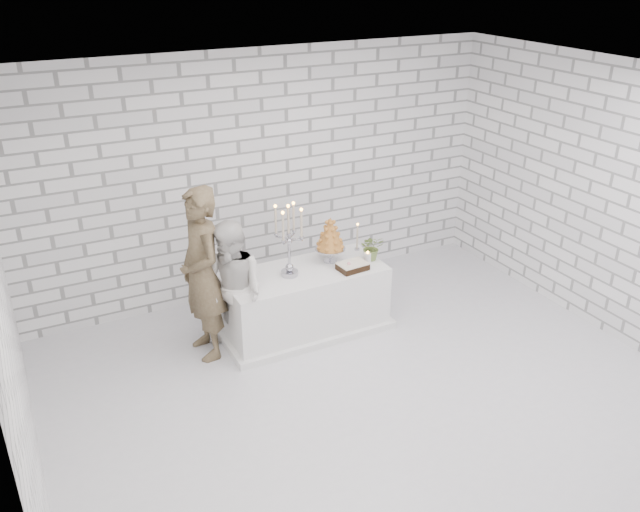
{
  "coord_description": "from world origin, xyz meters",
  "views": [
    {
      "loc": [
        -2.84,
        -4.55,
        3.98
      ],
      "look_at": [
        -0.0,
        1.01,
        1.05
      ],
      "focal_mm": 36.77,
      "sensor_mm": 36.0,
      "label": 1
    }
  ],
  "objects_px": {
    "cake_table": "(304,301)",
    "groom": "(202,274)",
    "candelabra": "(289,241)",
    "croquembouche": "(330,240)",
    "bride": "(233,292)"
  },
  "relations": [
    {
      "from": "cake_table",
      "to": "groom",
      "type": "distance_m",
      "value": 1.27
    },
    {
      "from": "cake_table",
      "to": "candelabra",
      "type": "relative_size",
      "value": 2.18
    },
    {
      "from": "cake_table",
      "to": "croquembouche",
      "type": "relative_size",
      "value": 3.35
    },
    {
      "from": "cake_table",
      "to": "bride",
      "type": "relative_size",
      "value": 1.18
    },
    {
      "from": "cake_table",
      "to": "candelabra",
      "type": "xyz_separation_m",
      "value": [
        -0.19,
        -0.02,
        0.79
      ]
    },
    {
      "from": "cake_table",
      "to": "bride",
      "type": "bearing_deg",
      "value": -171.67
    },
    {
      "from": "bride",
      "to": "candelabra",
      "type": "bearing_deg",
      "value": 75.52
    },
    {
      "from": "bride",
      "to": "cake_table",
      "type": "bearing_deg",
      "value": 75.02
    },
    {
      "from": "candelabra",
      "to": "bride",
      "type": "bearing_deg",
      "value": -171.16
    },
    {
      "from": "croquembouche",
      "to": "cake_table",
      "type": "bearing_deg",
      "value": -166.57
    },
    {
      "from": "cake_table",
      "to": "candelabra",
      "type": "height_order",
      "value": "candelabra"
    },
    {
      "from": "bride",
      "to": "croquembouche",
      "type": "distance_m",
      "value": 1.3
    },
    {
      "from": "cake_table",
      "to": "croquembouche",
      "type": "distance_m",
      "value": 0.75
    },
    {
      "from": "groom",
      "to": "croquembouche",
      "type": "height_order",
      "value": "groom"
    },
    {
      "from": "groom",
      "to": "croquembouche",
      "type": "xyz_separation_m",
      "value": [
        1.51,
        0.03,
        0.08
      ]
    }
  ]
}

